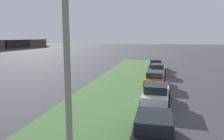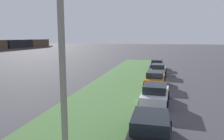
{
  "view_description": "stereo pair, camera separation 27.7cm",
  "coord_description": "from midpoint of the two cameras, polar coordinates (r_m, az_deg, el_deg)",
  "views": [
    {
      "loc": [
        -5.1,
        3.9,
        4.88
      ],
      "look_at": [
        15.64,
        8.41,
        1.6
      ],
      "focal_mm": 34.13,
      "sensor_mm": 36.0,
      "label": 1
    },
    {
      "loc": [
        -5.04,
        3.63,
        4.88
      ],
      "look_at": [
        15.64,
        8.41,
        1.6
      ],
      "focal_mm": 34.13,
      "sensor_mm": 36.0,
      "label": 2
    }
  ],
  "objects": [
    {
      "name": "streetlight",
      "position": [
        7.64,
        -10.99,
        4.89
      ],
      "size": [
        1.01,
        2.82,
        7.5
      ],
      "color": "gray",
      "rests_on": "ground"
    },
    {
      "name": "parked_car_black",
      "position": [
        10.23,
        10.31,
        -15.41
      ],
      "size": [
        4.3,
        2.02,
        1.47
      ],
      "rotation": [
        0.0,
        0.0,
        -0.0
      ],
      "color": "black",
      "rests_on": "ground"
    },
    {
      "name": "parked_car_orange",
      "position": [
        22.08,
        11.05,
        -2.26
      ],
      "size": [
        4.36,
        2.14,
        1.47
      ],
      "rotation": [
        0.0,
        0.0,
        -0.04
      ],
      "color": "orange",
      "rests_on": "ground"
    },
    {
      "name": "parked_car_white",
      "position": [
        16.26,
        11.26,
        -6.25
      ],
      "size": [
        4.4,
        2.22,
        1.47
      ],
      "rotation": [
        0.0,
        0.0,
        -0.06
      ],
      "color": "silver",
      "rests_on": "ground"
    },
    {
      "name": "parked_car_silver",
      "position": [
        28.19,
        11.8,
        0.1
      ],
      "size": [
        4.38,
        2.17,
        1.47
      ],
      "rotation": [
        0.0,
        0.0,
        -0.05
      ],
      "color": "#B2B5BA",
      "rests_on": "ground"
    },
    {
      "name": "parked_car_blue",
      "position": [
        33.67,
        11.45,
        1.5
      ],
      "size": [
        4.34,
        2.09,
        1.47
      ],
      "rotation": [
        0.0,
        0.0,
        -0.02
      ],
      "color": "#23389E",
      "rests_on": "ground"
    },
    {
      "name": "grass_median",
      "position": [
        16.33,
        -2.66,
        -8.41
      ],
      "size": [
        60.0,
        6.0,
        0.12
      ],
      "primitive_type": "cube",
      "color": "#477238",
      "rests_on": "ground"
    }
  ]
}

